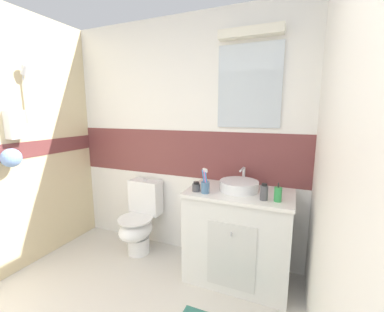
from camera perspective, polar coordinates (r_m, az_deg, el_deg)
name	(u,v)px	position (r m, az deg, el deg)	size (l,w,h in m)	color
wall_back_tiled	(184,138)	(2.68, -1.94, 4.09)	(3.20, 0.20, 2.50)	white
wall_right_plain	(349,182)	(1.23, 32.52, -5.19)	(0.10, 3.48, 2.50)	white
vanity_cabinet	(238,235)	(2.42, 10.63, -17.59)	(0.92, 0.57, 0.85)	silver
sink_basin	(239,185)	(2.26, 10.84, -6.65)	(0.35, 0.39, 0.18)	white
toilet	(140,220)	(2.87, -12.00, -14.23)	(0.37, 0.50, 0.80)	white
toothbrush_cup	(205,186)	(2.15, 3.08, -7.00)	(0.07, 0.07, 0.22)	#4C7299
soap_dispenser	(278,194)	(2.06, 19.25, -8.36)	(0.06, 0.06, 0.15)	green
hair_gel_jar	(196,187)	(2.20, 1.00, -7.18)	(0.07, 0.07, 0.09)	#4C4C51
lotion_bottle_short	(264,192)	(2.06, 16.33, -8.06)	(0.06, 0.06, 0.14)	#4C4C51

